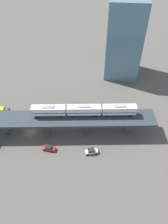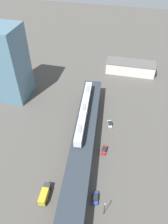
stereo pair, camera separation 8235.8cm
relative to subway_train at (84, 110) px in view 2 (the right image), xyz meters
name	(u,v)px [view 2 (the right image)]	position (x,y,z in m)	size (l,w,h in m)	color
ground_plane	(81,165)	(3.61, -20.01, -9.96)	(400.00, 400.00, 0.00)	#4C4944
elevated_viaduct	(81,155)	(3.63, -20.18, -3.58)	(18.40, 92.37, 7.42)	#283039
subway_train	(84,110)	(0.00, 0.00, 0.00)	(6.86, 37.28, 4.45)	silver
street_car_silver	(110,124)	(11.05, 3.60, -9.02)	(2.86, 4.71, 1.89)	#B7BABF
street_car_red	(104,150)	(11.09, -11.33, -9.02)	(2.22, 4.53, 1.89)	#AD1E1E
street_car_blue	(95,198)	(11.60, -31.74, -9.02)	(2.49, 4.63, 1.89)	#233D93
delivery_truck	(45,194)	(-4.97, -34.89, -8.20)	(2.82, 7.35, 3.20)	#333338
street_lamp	(104,208)	(15.13, -35.80, -5.86)	(0.44, 0.44, 6.94)	black
warehouse_building	(130,67)	(15.97, 50.98, -6.55)	(28.69, 10.58, 6.80)	beige
office_tower	(8,64)	(-40.83, 14.61, 8.04)	(16.00, 16.00, 36.00)	slate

